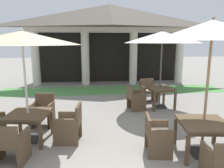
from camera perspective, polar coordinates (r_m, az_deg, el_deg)
The scene contains 15 objects.
background_pavilion at distance 11.97m, azimuth -0.72°, elevation 15.92°, with size 9.28×2.64×4.34m.
lawn_strip at distance 10.51m, azimuth 0.04°, elevation -1.67°, with size 11.08×1.81×0.01m, color #519347.
patio_table_near_foreground at distance 4.93m, azimuth 23.52°, elevation -10.40°, with size 1.10×1.10×0.73m.
patio_umbrella_near_foreground at distance 4.62m, azimuth 25.47°, elevation 12.63°, with size 2.29×2.29×2.86m.
patio_chair_near_foreground_west at distance 4.76m, azimuth 12.03°, elevation -13.44°, with size 0.59×0.66×0.84m.
patio_table_mid_left at distance 5.50m, azimuth -21.69°, elevation -8.24°, with size 1.02×1.02×0.71m.
patio_umbrella_mid_left at distance 5.21m, azimuth -23.20°, elevation 11.19°, with size 2.64×2.64×2.68m.
patio_chair_mid_left_south at distance 4.76m, azimuth -26.18°, elevation -14.30°, with size 0.68×0.61×0.86m.
patio_chair_mid_left_north at distance 6.43m, azimuth -18.19°, elevation -7.01°, with size 0.63×0.62×0.90m.
patio_chair_mid_left_east at distance 5.28m, azimuth -11.41°, elevation -10.76°, with size 0.65×0.64×0.92m.
patio_table_mid_right at distance 7.85m, azimuth 12.80°, elevation -1.62°, with size 1.01×1.01×0.76m.
patio_umbrella_mid_right at distance 7.66m, azimuth 13.43°, elevation 12.10°, with size 2.63×2.63×2.79m.
patio_chair_mid_right_north at distance 8.74m, azimuth 9.82°, elevation -1.85°, with size 0.70×0.64×0.87m.
patio_chair_mid_right_west at distance 7.52m, azimuth 6.34°, elevation -3.90°, with size 0.62×0.64×0.85m.
terracotta_urn at distance 9.24m, azimuth 5.67°, elevation -2.53°, with size 0.25×0.25×0.40m.
Camera 1 is at (-0.93, -2.48, 2.39)m, focal length 33.82 mm.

